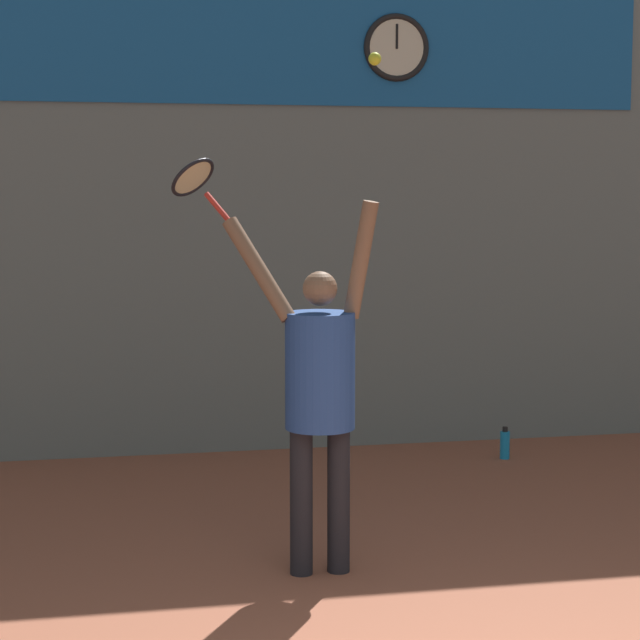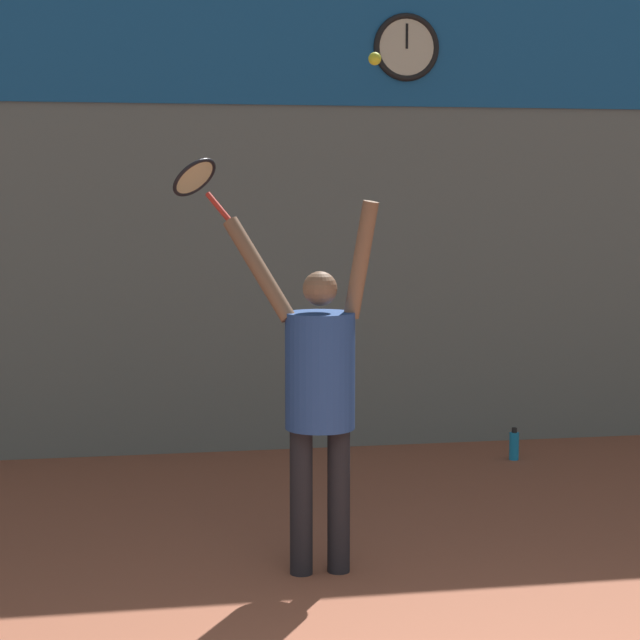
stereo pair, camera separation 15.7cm
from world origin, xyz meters
The scene contains 7 objects.
back_wall centered at (0.00, 6.31, 2.50)m, with size 18.00×0.10×5.00m.
sponsor_banner centered at (0.00, 6.25, 3.36)m, with size 6.48×0.02×0.97m.
scoreboard_clock centered at (1.12, 6.23, 3.36)m, with size 0.56×0.05×0.56m.
tennis_player centered at (-0.18, 3.07, 1.10)m, with size 0.87×0.50×2.13m.
tennis_racket centered at (-0.82, 3.48, 2.24)m, with size 0.39×0.39×0.37m.
tennis_ball centered at (0.12, 3.00, 2.90)m, with size 0.07×0.07×0.07m.
water_bottle centered at (1.88, 5.55, 0.12)m, with size 0.08×0.08×0.26m.
Camera 2 is at (-1.30, -3.27, 2.18)m, focal length 65.00 mm.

